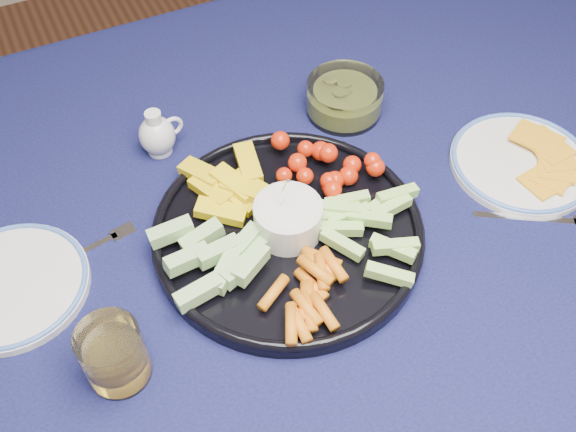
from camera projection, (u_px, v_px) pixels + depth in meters
name	position (u px, v px, depth m)	size (l,w,h in m)	color
dining_table	(301.00, 219.00, 1.07)	(1.67, 1.07, 0.75)	#4B2D19
crudite_platter	(287.00, 229.00, 0.91)	(0.39, 0.39, 0.13)	black
creamer_pitcher	(158.00, 135.00, 1.02)	(0.07, 0.06, 0.08)	silver
pickle_bowl	(344.00, 99.00, 1.08)	(0.13, 0.13, 0.06)	white
cheese_plate	(522.00, 161.00, 1.01)	(0.22, 0.22, 0.03)	silver
juice_tumbler	(115.00, 357.00, 0.77)	(0.08, 0.08, 0.09)	white
fork_left	(90.00, 249.00, 0.92)	(0.17, 0.04, 0.00)	white
fork_right	(547.00, 220.00, 0.95)	(0.17, 0.11, 0.00)	white
side_plate_extra	(12.00, 285.00, 0.87)	(0.21, 0.21, 0.02)	silver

